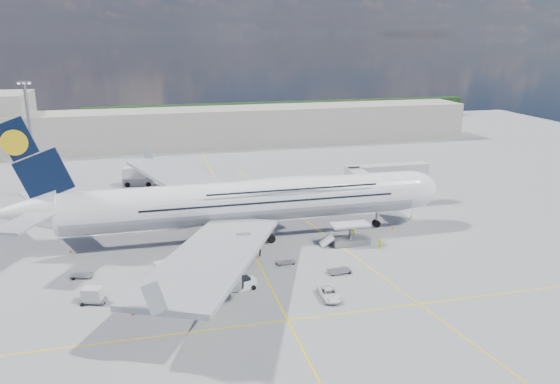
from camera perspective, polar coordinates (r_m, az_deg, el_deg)
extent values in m
plane|color=gray|center=(88.42, -2.47, -7.06)|extent=(300.00, 300.00, 0.00)
cube|color=yellow|center=(88.42, -2.47, -7.06)|extent=(0.25, 220.00, 0.01)
cube|color=yellow|center=(70.91, 0.82, -13.26)|extent=(120.00, 0.25, 0.01)
cube|color=yellow|center=(100.74, 4.24, -4.12)|extent=(14.16, 99.06, 0.01)
cylinder|color=white|center=(95.32, -3.71, -0.98)|extent=(62.00, 7.20, 7.20)
cylinder|color=#9EA0A5|center=(95.36, -3.71, -1.07)|extent=(60.76, 7.13, 7.13)
ellipsoid|color=white|center=(96.40, 0.95, 0.47)|extent=(36.00, 6.84, 3.76)
ellipsoid|color=white|center=(104.98, 13.18, 0.23)|extent=(11.52, 7.20, 7.20)
ellipsoid|color=black|center=(106.30, 14.76, 0.65)|extent=(3.84, 4.16, 1.44)
cone|color=white|center=(95.85, -25.10, -1.93)|extent=(10.00, 6.84, 6.84)
cube|color=black|center=(93.33, -24.54, 3.30)|extent=(11.02, 0.46, 14.61)
cylinder|color=yellow|center=(93.29, -25.99, 4.69)|extent=(4.00, 0.60, 4.00)
cube|color=#999EA3|center=(113.83, -9.46, 1.05)|extent=(25.49, 39.15, 3.35)
cube|color=#999EA3|center=(76.01, -6.97, -6.59)|extent=(25.49, 39.15, 3.35)
cylinder|color=#B7BABF|center=(107.77, -6.43, -1.02)|extent=(5.20, 3.50, 3.50)
cylinder|color=#B7BABF|center=(117.38, -9.29, 0.30)|extent=(5.20, 3.50, 3.50)
cylinder|color=#B7BABF|center=(84.43, -4.17, -5.89)|extent=(5.20, 3.50, 3.50)
cylinder|color=#B7BABF|center=(74.31, -6.23, -9.14)|extent=(5.20, 3.50, 3.50)
cylinder|color=gray|center=(103.80, 10.06, -2.43)|extent=(0.44, 0.44, 3.80)
cylinder|color=black|center=(104.30, 10.02, -3.23)|extent=(1.30, 0.90, 1.30)
cylinder|color=gray|center=(96.77, -3.66, -3.59)|extent=(0.56, 0.56, 3.80)
cylinder|color=black|center=(100.23, -3.97, -3.77)|extent=(1.50, 0.90, 1.50)
cube|color=#B7B7BC|center=(109.98, 8.40, 1.37)|extent=(3.00, 10.00, 2.60)
cube|color=#B7B7BC|center=(117.56, 11.11, 2.20)|extent=(18.00, 3.00, 2.60)
cylinder|color=gray|center=(114.33, 8.70, 0.08)|extent=(0.80, 0.80, 7.10)
cylinder|color=black|center=(115.22, 8.63, -1.40)|extent=(0.90, 0.80, 0.90)
cylinder|color=gray|center=(121.95, 14.44, 0.77)|extent=(1.00, 1.00, 7.10)
cube|color=gray|center=(122.80, 14.34, -0.65)|extent=(2.00, 2.00, 0.80)
cylinder|color=#B7B7BC|center=(106.60, 9.16, 0.86)|extent=(3.60, 3.60, 2.80)
cube|color=silver|center=(94.23, 7.35, -3.40)|extent=(6.50, 3.20, 0.35)
cube|color=gray|center=(95.26, 7.29, -5.08)|extent=(6.50, 3.20, 1.10)
cube|color=gray|center=(94.73, 7.32, -4.23)|extent=(0.22, 1.99, 3.00)
cylinder|color=black|center=(93.42, 6.05, -5.60)|extent=(0.70, 0.30, 0.70)
cube|color=silver|center=(93.73, 4.89, -5.06)|extent=(2.16, 2.60, 1.60)
cylinder|color=gray|center=(129.04, -24.52, 4.73)|extent=(0.70, 0.70, 25.00)
cube|color=gray|center=(127.46, -25.19, 10.32)|extent=(3.00, 0.40, 0.60)
cube|color=#B2AD9E|center=(177.80, -8.61, 6.64)|extent=(180.00, 16.00, 12.00)
cube|color=#193814|center=(228.78, 0.42, 8.40)|extent=(160.00, 6.00, 8.00)
cube|color=gray|center=(78.94, -18.95, -10.65)|extent=(3.83, 2.77, 0.21)
cylinder|color=black|center=(78.55, -19.99, -11.01)|extent=(0.50, 0.21, 0.50)
cylinder|color=black|center=(79.48, -17.90, -10.48)|extent=(0.50, 0.21, 0.50)
cube|color=silver|center=(78.54, -19.01, -10.05)|extent=(2.92, 2.39, 1.72)
cube|color=gray|center=(84.91, -12.14, -8.18)|extent=(3.52, 2.58, 0.19)
cylinder|color=black|center=(84.38, -12.98, -8.49)|extent=(0.46, 0.19, 0.46)
cylinder|color=black|center=(85.56, -11.29, -8.03)|extent=(0.46, 0.19, 0.46)
cube|color=silver|center=(84.57, -12.17, -7.66)|extent=(2.69, 2.22, 1.58)
cube|color=gray|center=(87.76, -4.25, -7.05)|extent=(3.06, 2.33, 0.16)
cylinder|color=black|center=(87.16, -4.90, -7.32)|extent=(0.40, 0.16, 0.40)
cylinder|color=black|center=(88.47, -3.61, -6.92)|extent=(0.40, 0.16, 0.40)
cube|color=gray|center=(87.08, -19.96, -8.21)|extent=(3.28, 2.31, 0.18)
cylinder|color=black|center=(86.75, -20.78, -8.48)|extent=(0.44, 0.18, 0.44)
cylinder|color=black|center=(87.54, -19.14, -8.09)|extent=(0.44, 0.18, 0.44)
cube|color=gray|center=(86.56, 0.58, -7.33)|extent=(2.92, 1.64, 0.17)
cylinder|color=black|center=(85.84, -0.07, -7.63)|extent=(0.42, 0.17, 0.42)
cylinder|color=black|center=(87.38, 1.22, -7.19)|extent=(0.42, 0.17, 0.42)
cube|color=gray|center=(83.92, 6.21, -8.17)|extent=(3.59, 2.16, 0.21)
cylinder|color=black|center=(82.97, 5.47, -8.55)|extent=(0.50, 0.21, 0.50)
cylinder|color=black|center=(85.02, 6.93, -7.97)|extent=(0.50, 0.21, 0.50)
cube|color=silver|center=(78.57, -3.62, -9.59)|extent=(3.28, 2.29, 1.39)
cube|color=black|center=(78.20, -3.63, -9.02)|extent=(1.43, 1.56, 0.53)
cylinder|color=black|center=(78.07, -4.32, -10.11)|extent=(0.68, 0.27, 0.68)
cylinder|color=black|center=(79.44, -2.92, -9.60)|extent=(0.68, 0.27, 0.68)
cube|color=gray|center=(105.16, -11.67, -3.02)|extent=(6.13, 3.34, 1.79)
cube|color=silver|center=(104.61, -12.07, -2.17)|extent=(4.67, 3.10, 1.96)
cube|color=silver|center=(104.98, -10.48, -2.53)|extent=(2.01, 2.35, 1.43)
cube|color=black|center=(104.95, -10.14, -2.41)|extent=(0.52, 1.77, 0.80)
cylinder|color=black|center=(104.38, -10.56, -3.34)|extent=(0.98, 0.31, 0.98)
cylinder|color=black|center=(106.23, -12.74, -3.12)|extent=(0.98, 0.31, 0.98)
cube|color=orange|center=(104.80, -12.05, -2.49)|extent=(4.72, 3.16, 0.45)
cube|color=gray|center=(134.47, -14.53, 1.10)|extent=(7.63, 4.01, 2.23)
cube|color=silver|center=(133.98, -14.92, 1.96)|extent=(5.79, 3.76, 2.45)
cube|color=silver|center=(134.20, -13.37, 1.60)|extent=(2.46, 2.90, 1.78)
cube|color=black|center=(134.15, -13.04, 1.71)|extent=(0.59, 2.22, 1.00)
cylinder|color=black|center=(133.33, -13.46, 0.83)|extent=(1.23, 0.39, 1.23)
cylinder|color=black|center=(135.91, -15.54, 0.97)|extent=(1.23, 0.39, 1.23)
imported|color=white|center=(76.13, 5.15, -10.56)|extent=(2.34, 4.96, 1.37)
imported|color=#A2E718|center=(109.81, 13.59, -2.37)|extent=(0.67, 0.70, 1.61)
imported|color=#DBFF1A|center=(93.55, 10.40, -5.37)|extent=(1.14, 1.09, 1.86)
imported|color=#E9F71A|center=(89.75, -7.70, -6.22)|extent=(0.81, 1.13, 1.78)
imported|color=#ECFF1A|center=(98.23, 7.73, -4.25)|extent=(0.80, 0.95, 1.66)
imported|color=#A7F019|center=(79.39, -5.71, -9.25)|extent=(1.13, 0.65, 1.75)
cone|color=orange|center=(103.66, 11.70, -3.64)|extent=(0.50, 0.50, 0.64)
cube|color=orange|center=(103.76, 11.69, -3.80)|extent=(0.44, 0.44, 0.03)
cone|color=orange|center=(109.70, -9.18, -2.42)|extent=(0.44, 0.44, 0.56)
cube|color=orange|center=(109.79, -9.18, -2.55)|extent=(0.38, 0.38, 0.03)
cone|color=orange|center=(119.68, -8.40, -0.82)|extent=(0.38, 0.38, 0.49)
cube|color=orange|center=(119.74, -8.39, -0.93)|extent=(0.33, 0.33, 0.03)
cone|color=orange|center=(80.76, -8.61, -9.39)|extent=(0.40, 0.40, 0.50)
cube|color=orange|center=(80.86, -8.60, -9.54)|extent=(0.34, 0.34, 0.03)
cone|color=orange|center=(74.55, -15.20, -12.04)|extent=(0.49, 0.49, 0.63)
cube|color=orange|center=(74.69, -15.19, -12.24)|extent=(0.43, 0.43, 0.03)
cone|color=orange|center=(97.48, -21.07, -5.77)|extent=(0.38, 0.38, 0.49)
cube|color=orange|center=(97.56, -21.05, -5.89)|extent=(0.33, 0.33, 0.03)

